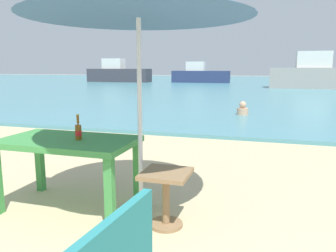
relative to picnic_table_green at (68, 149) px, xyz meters
name	(u,v)px	position (x,y,z in m)	size (l,w,h in m)	color
sea_water	(258,83)	(1.04, 28.90, -0.61)	(120.00, 50.00, 0.08)	teal
picnic_table_green	(68,149)	(0.00, 0.00, 0.00)	(1.40, 0.80, 0.76)	#3D8C42
beer_bottle_amber	(78,131)	(0.13, -0.01, 0.20)	(0.07, 0.07, 0.26)	brown
side_table_wood	(166,191)	(1.11, -0.11, -0.30)	(0.44, 0.44, 0.54)	olive
swimmer_person	(243,109)	(1.27, 7.27, -0.41)	(0.34, 0.34, 0.41)	tan
boat_cargo_ship	(118,74)	(-12.24, 27.29, 0.24)	(6.23, 1.70, 2.27)	#38383F
boat_tanker	(321,75)	(5.33, 21.77, 0.32)	(6.82, 1.86, 2.48)	gray
boat_sailboat	(200,75)	(-4.25, 28.17, 0.13)	(5.34, 1.46, 1.94)	navy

